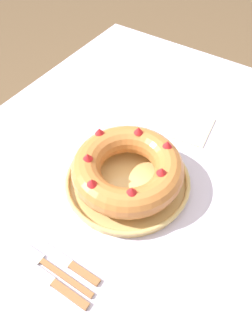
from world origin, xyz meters
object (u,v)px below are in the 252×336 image
object	(u,v)px
cake_knife	(71,265)
napkin	(194,129)
bundt_cake	(126,168)
fork	(51,267)
serving_dish	(126,181)
serving_knife	(54,283)

from	to	relation	value
cake_knife	napkin	distance (m)	0.54
bundt_cake	fork	xyz separation A→B (m)	(-0.28, 0.01, -0.06)
fork	cake_knife	bearing A→B (deg)	-51.54
fork	napkin	bearing A→B (deg)	-7.82
bundt_cake	napkin	xyz separation A→B (m)	(0.29, -0.06, -0.06)
serving_dish	bundt_cake	bearing A→B (deg)	134.30
bundt_cake	serving_knife	world-z (taller)	bundt_cake
serving_knife	bundt_cake	bearing A→B (deg)	4.75
serving_dish	napkin	xyz separation A→B (m)	(0.29, -0.06, -0.01)
fork	serving_knife	size ratio (longest dim) A/B	0.95
bundt_cake	fork	size ratio (longest dim) A/B	1.43
fork	cake_knife	world-z (taller)	cake_knife
serving_dish	napkin	size ratio (longest dim) A/B	2.37
serving_knife	napkin	xyz separation A→B (m)	(0.59, -0.04, -0.00)
napkin	fork	bearing A→B (deg)	173.21
fork	napkin	world-z (taller)	fork
bundt_cake	fork	world-z (taller)	bundt_cake
bundt_cake	napkin	world-z (taller)	bundt_cake
fork	cake_knife	distance (m)	0.04
cake_knife	napkin	xyz separation A→B (m)	(0.54, -0.03, -0.00)
cake_knife	napkin	world-z (taller)	cake_knife
fork	cake_knife	xyz separation A→B (m)	(0.03, -0.03, 0.00)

